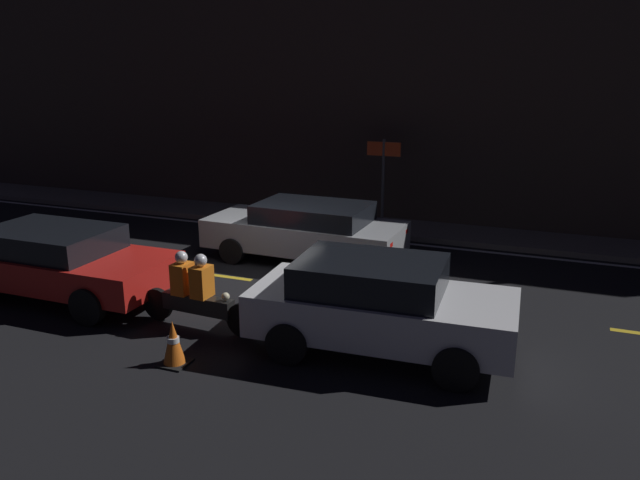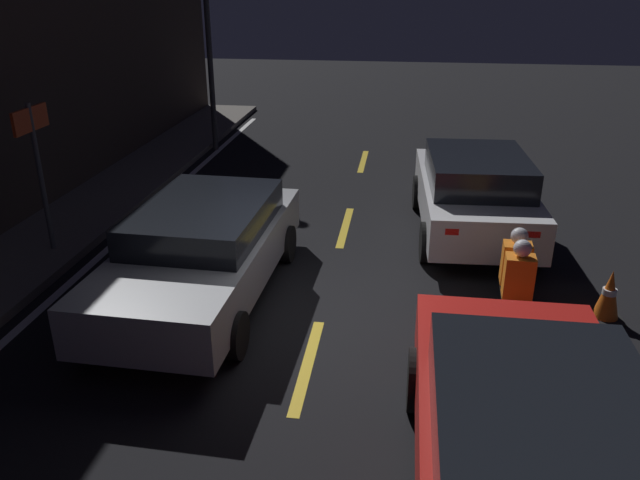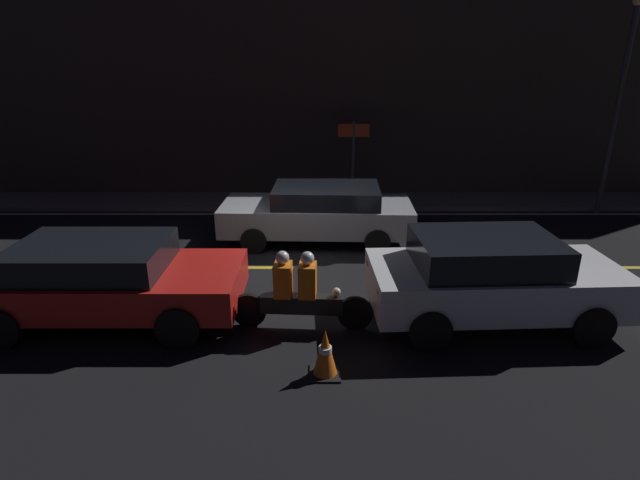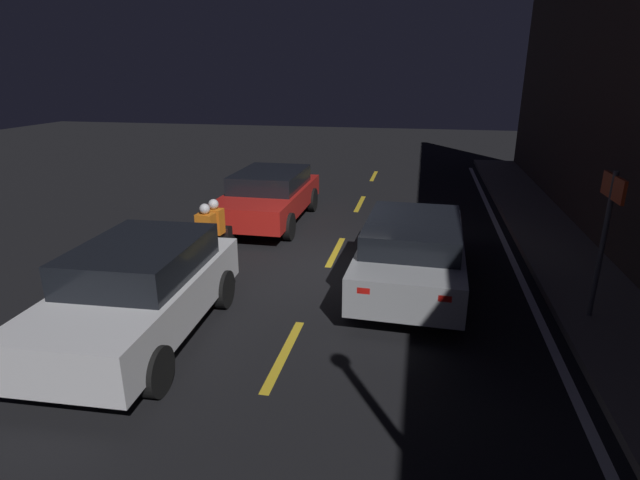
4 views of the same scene
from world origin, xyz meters
The scene contains 12 objects.
ground_plane centered at (0.00, 0.00, 0.00)m, with size 56.00×56.00×0.00m, color black.
lane_dash_c centered at (-1.00, 0.00, 0.00)m, with size 2.00×0.14×0.01m.
lane_dash_d centered at (3.50, 0.00, 0.00)m, with size 2.00×0.14×0.01m.
lane_dash_e centered at (8.00, 0.00, 0.00)m, with size 2.00×0.14×0.01m.
lane_solid_kerb centered at (0.00, 3.92, 0.00)m, with size 25.20×0.14×0.01m.
taxi_red centered at (-3.06, -2.21, 0.76)m, with size 4.46×2.05×1.39m.
hatchback_silver centered at (0.55, 1.74, 0.74)m, with size 4.63×2.11×1.37m.
sedan_white centered at (3.45, -2.26, 0.81)m, with size 4.20×2.09×1.52m.
motorcycle centered at (0.22, -2.52, 0.63)m, with size 2.36×0.40×1.36m.
traffic_cone_near centered at (0.65, -3.85, 0.35)m, with size 0.44×0.44×0.72m.
shop_sign centered at (1.55, 4.68, 1.83)m, with size 0.90×0.08×2.40m.
street_lamp centered at (8.63, 4.02, 3.24)m, with size 0.28×0.28×5.76m.
Camera 2 is at (-7.23, -1.02, 4.31)m, focal length 35.00 mm.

